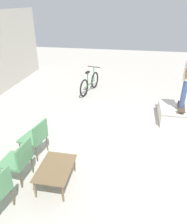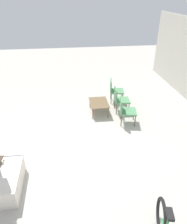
% 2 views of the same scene
% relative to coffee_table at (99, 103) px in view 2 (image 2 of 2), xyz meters
% --- Properties ---
extents(ground_plane, '(24.00, 24.00, 0.00)m').
position_rel_coffee_table_xyz_m(ground_plane, '(1.73, -1.46, -0.37)').
color(ground_plane, '#B7B2A8').
extents(coffee_table, '(0.91, 0.64, 0.41)m').
position_rel_coffee_table_xyz_m(coffee_table, '(0.00, 0.00, 0.00)').
color(coffee_table, brown).
rests_on(coffee_table, ground_plane).
extents(patio_chair_left, '(0.60, 0.60, 0.89)m').
position_rel_coffee_table_xyz_m(patio_chair_left, '(-0.84, 0.75, 0.14)').
color(patio_chair_left, brown).
rests_on(patio_chair_left, ground_plane).
extents(patio_chair_center, '(0.56, 0.56, 0.89)m').
position_rel_coffee_table_xyz_m(patio_chair_center, '(-0.01, 0.75, 0.14)').
color(patio_chair_center, brown).
rests_on(patio_chair_center, ground_plane).
extents(patio_chair_right, '(0.61, 0.61, 0.89)m').
position_rel_coffee_table_xyz_m(patio_chair_right, '(0.81, 0.75, 0.14)').
color(patio_chair_right, brown).
rests_on(patio_chair_right, ground_plane).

